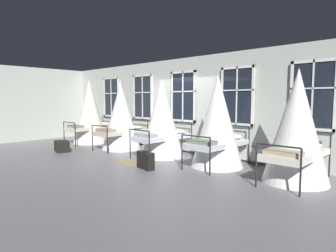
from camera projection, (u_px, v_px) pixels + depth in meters
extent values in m
plane|color=slate|center=(157.00, 157.00, 8.82)|extent=(24.28, 24.28, 0.00)
cube|color=#B2B7AD|center=(185.00, 105.00, 9.65)|extent=(13.14, 0.10, 3.14)
cube|color=#B2B7AD|center=(15.00, 104.00, 11.86)|extent=(0.10, 7.13, 3.14)
cube|color=black|center=(111.00, 97.00, 12.29)|extent=(1.05, 0.02, 1.68)
cube|color=silver|center=(112.00, 116.00, 12.36)|extent=(1.05, 0.06, 0.07)
cube|color=silver|center=(111.00, 78.00, 12.21)|extent=(1.05, 0.06, 0.07)
cube|color=silver|center=(105.00, 97.00, 12.62)|extent=(0.07, 0.06, 1.68)
cube|color=silver|center=(118.00, 97.00, 11.95)|extent=(0.07, 0.06, 1.68)
cube|color=silver|center=(111.00, 97.00, 12.29)|extent=(0.04, 0.06, 1.68)
cube|color=silver|center=(111.00, 93.00, 12.27)|extent=(1.05, 0.06, 0.04)
cube|color=black|center=(143.00, 97.00, 10.91)|extent=(1.05, 0.02, 1.68)
cube|color=silver|center=(143.00, 118.00, 10.99)|extent=(1.05, 0.06, 0.07)
cube|color=silver|center=(143.00, 76.00, 10.84)|extent=(1.05, 0.06, 0.07)
cube|color=silver|center=(134.00, 97.00, 11.25)|extent=(0.07, 0.06, 1.68)
cube|color=silver|center=(152.00, 97.00, 10.58)|extent=(0.07, 0.06, 1.68)
cube|color=silver|center=(143.00, 97.00, 10.91)|extent=(0.04, 0.06, 1.68)
cube|color=silver|center=(143.00, 93.00, 10.90)|extent=(1.05, 0.06, 0.04)
cube|color=black|center=(183.00, 97.00, 9.54)|extent=(1.05, 0.02, 1.68)
cube|color=silver|center=(183.00, 121.00, 9.62)|extent=(1.05, 0.06, 0.07)
cube|color=silver|center=(183.00, 72.00, 9.47)|extent=(1.05, 0.06, 0.07)
cube|color=silver|center=(172.00, 97.00, 9.88)|extent=(0.07, 0.06, 1.68)
cube|color=silver|center=(195.00, 96.00, 9.21)|extent=(0.07, 0.06, 1.68)
cube|color=silver|center=(183.00, 97.00, 9.54)|extent=(0.04, 0.06, 1.68)
cube|color=silver|center=(183.00, 92.00, 9.53)|extent=(1.05, 0.06, 0.04)
cube|color=black|center=(237.00, 96.00, 8.17)|extent=(1.05, 0.02, 1.68)
cube|color=silver|center=(236.00, 124.00, 8.24)|extent=(1.05, 0.06, 0.07)
cube|color=silver|center=(238.00, 67.00, 8.09)|extent=(1.05, 0.06, 0.07)
cube|color=silver|center=(222.00, 96.00, 8.50)|extent=(0.07, 0.06, 1.68)
cube|color=silver|center=(253.00, 96.00, 7.83)|extent=(0.07, 0.06, 1.68)
cube|color=silver|center=(237.00, 96.00, 8.17)|extent=(0.04, 0.06, 1.68)
cube|color=silver|center=(237.00, 90.00, 8.15)|extent=(1.05, 0.06, 0.04)
cube|color=black|center=(313.00, 95.00, 6.79)|extent=(1.05, 0.02, 1.68)
cube|color=silver|center=(311.00, 129.00, 6.87)|extent=(1.05, 0.06, 0.07)
cube|color=silver|center=(314.00, 61.00, 6.72)|extent=(1.05, 0.06, 0.07)
cube|color=silver|center=(291.00, 96.00, 7.13)|extent=(0.07, 0.06, 1.68)
cube|color=silver|center=(336.00, 95.00, 6.46)|extent=(0.07, 0.06, 1.68)
cube|color=silver|center=(313.00, 95.00, 6.79)|extent=(0.04, 0.06, 1.68)
cube|color=silver|center=(313.00, 88.00, 6.78)|extent=(1.05, 0.06, 0.04)
cube|color=silver|center=(182.00, 144.00, 9.68)|extent=(8.67, 0.10, 0.36)
cylinder|color=black|center=(103.00, 128.00, 12.64)|extent=(0.04, 0.04, 1.02)
cylinder|color=black|center=(115.00, 129.00, 12.07)|extent=(0.04, 0.04, 1.02)
cylinder|color=black|center=(64.00, 133.00, 11.30)|extent=(0.04, 0.04, 0.89)
cylinder|color=black|center=(75.00, 135.00, 10.72)|extent=(0.04, 0.04, 0.89)
cylinder|color=black|center=(85.00, 129.00, 11.97)|extent=(0.06, 1.84, 0.03)
cylinder|color=black|center=(96.00, 131.00, 11.39)|extent=(0.06, 1.84, 0.03)
cylinder|color=black|center=(109.00, 117.00, 12.31)|extent=(0.86, 0.04, 0.03)
cylinder|color=black|center=(69.00, 122.00, 10.97)|extent=(0.86, 0.04, 0.03)
cube|color=beige|center=(90.00, 128.00, 11.67)|extent=(0.90, 1.87, 0.14)
ellipsoid|color=beige|center=(104.00, 124.00, 12.16)|extent=(0.66, 0.41, 0.14)
cube|color=slate|center=(75.00, 126.00, 11.18)|extent=(0.71, 0.37, 0.10)
cone|color=silver|center=(90.00, 111.00, 11.61)|extent=(1.38, 1.38, 2.58)
cylinder|color=black|center=(133.00, 132.00, 11.20)|extent=(0.04, 0.04, 1.02)
cylinder|color=black|center=(148.00, 133.00, 10.64)|extent=(0.04, 0.04, 1.02)
cylinder|color=black|center=(92.00, 138.00, 9.85)|extent=(0.04, 0.04, 0.89)
cylinder|color=black|center=(107.00, 140.00, 9.28)|extent=(0.04, 0.04, 0.89)
cylinder|color=black|center=(114.00, 133.00, 10.52)|extent=(0.07, 1.84, 0.03)
cylinder|color=black|center=(129.00, 135.00, 9.95)|extent=(0.07, 1.84, 0.03)
cylinder|color=black|center=(140.00, 119.00, 10.87)|extent=(0.86, 0.05, 0.03)
cylinder|color=black|center=(99.00, 126.00, 9.52)|extent=(0.86, 0.05, 0.03)
cube|color=#B7B2A3|center=(121.00, 132.00, 10.23)|extent=(0.92, 1.88, 0.14)
ellipsoid|color=#B7B2A3|center=(135.00, 127.00, 10.72)|extent=(0.66, 0.41, 0.14)
cube|color=gray|center=(106.00, 130.00, 9.73)|extent=(0.71, 0.38, 0.10)
cone|color=white|center=(121.00, 116.00, 10.18)|extent=(1.38, 1.38, 2.38)
cylinder|color=black|center=(172.00, 136.00, 9.83)|extent=(0.04, 0.04, 1.02)
cylinder|color=black|center=(191.00, 139.00, 9.24)|extent=(0.04, 0.04, 1.02)
cylinder|color=black|center=(130.00, 144.00, 8.52)|extent=(0.04, 0.04, 0.89)
cylinder|color=black|center=(149.00, 147.00, 7.93)|extent=(0.04, 0.04, 0.89)
cylinder|color=black|center=(153.00, 138.00, 9.17)|extent=(0.06, 1.84, 0.03)
cylinder|color=black|center=(172.00, 141.00, 8.58)|extent=(0.06, 1.84, 0.03)
cylinder|color=black|center=(182.00, 122.00, 9.48)|extent=(0.86, 0.05, 0.03)
cylinder|color=black|center=(139.00, 130.00, 8.18)|extent=(0.86, 0.05, 0.03)
cube|color=silver|center=(162.00, 137.00, 8.87)|extent=(0.90, 1.87, 0.14)
ellipsoid|color=silver|center=(177.00, 131.00, 9.34)|extent=(0.66, 0.41, 0.14)
cube|color=#8C939E|center=(146.00, 135.00, 8.38)|extent=(0.71, 0.37, 0.10)
cone|color=white|center=(162.00, 118.00, 8.81)|extent=(1.38, 1.38, 2.37)
cylinder|color=black|center=(222.00, 142.00, 8.51)|extent=(0.04, 0.04, 1.02)
cylinder|color=black|center=(249.00, 145.00, 7.92)|extent=(0.04, 0.04, 1.02)
cylinder|color=black|center=(182.00, 152.00, 7.19)|extent=(0.04, 0.04, 0.89)
cylinder|color=black|center=(210.00, 157.00, 6.60)|extent=(0.04, 0.04, 0.89)
cylinder|color=black|center=(204.00, 145.00, 7.84)|extent=(0.05, 1.84, 0.03)
cylinder|color=black|center=(231.00, 148.00, 7.26)|extent=(0.05, 1.84, 0.03)
cylinder|color=black|center=(235.00, 126.00, 8.17)|extent=(0.86, 0.04, 0.03)
cylinder|color=black|center=(196.00, 136.00, 6.86)|extent=(0.86, 0.04, 0.03)
cube|color=silver|center=(217.00, 144.00, 7.54)|extent=(0.89, 1.86, 0.14)
ellipsoid|color=silver|center=(231.00, 136.00, 8.02)|extent=(0.66, 0.41, 0.14)
cube|color=slate|center=(202.00, 142.00, 7.06)|extent=(0.70, 0.37, 0.10)
cone|color=white|center=(217.00, 121.00, 7.49)|extent=(1.38, 1.38, 2.42)
cylinder|color=black|center=(291.00, 150.00, 7.07)|extent=(0.04, 0.04, 1.02)
cylinder|color=black|center=(330.00, 155.00, 6.48)|extent=(0.04, 0.04, 1.02)
cylinder|color=black|center=(256.00, 165.00, 5.76)|extent=(0.04, 0.04, 0.89)
cylinder|color=black|center=(301.00, 173.00, 5.17)|extent=(0.04, 0.04, 0.89)
cylinder|color=black|center=(276.00, 155.00, 6.41)|extent=(0.05, 1.84, 0.03)
cylinder|color=black|center=(317.00, 161.00, 5.82)|extent=(0.05, 1.84, 0.03)
cylinder|color=black|center=(311.00, 131.00, 6.73)|extent=(0.86, 0.04, 0.03)
cylinder|color=black|center=(278.00, 146.00, 5.42)|extent=(0.86, 0.04, 0.03)
cube|color=silver|center=(296.00, 154.00, 6.11)|extent=(0.90, 1.87, 0.14)
ellipsoid|color=silver|center=(307.00, 144.00, 6.58)|extent=(0.66, 0.41, 0.14)
cube|color=tan|center=(283.00, 153.00, 5.62)|extent=(0.71, 0.37, 0.10)
cone|color=white|center=(297.00, 126.00, 6.05)|extent=(1.38, 1.38, 2.43)
cube|color=#8E7A5B|center=(128.00, 163.00, 8.00)|extent=(0.81, 0.57, 0.01)
cube|color=black|center=(146.00, 160.00, 7.29)|extent=(0.59, 0.30, 0.44)
cube|color=tan|center=(149.00, 160.00, 7.35)|extent=(0.50, 0.11, 0.03)
torus|color=black|center=(145.00, 151.00, 7.27)|extent=(0.17, 0.17, 0.02)
cube|color=black|center=(62.00, 146.00, 9.72)|extent=(0.72, 0.56, 0.36)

